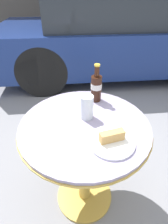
% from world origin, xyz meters
% --- Properties ---
extents(ground_plane, '(30.00, 30.00, 0.00)m').
position_xyz_m(ground_plane, '(0.00, 0.00, 0.00)').
color(ground_plane, gray).
extents(bistro_table, '(0.72, 0.72, 0.74)m').
position_xyz_m(bistro_table, '(0.00, 0.00, 0.54)').
color(bistro_table, gold).
rests_on(bistro_table, ground_plane).
extents(cola_bottle_left, '(0.07, 0.07, 0.24)m').
position_xyz_m(cola_bottle_left, '(0.10, 0.23, 0.83)').
color(cola_bottle_left, '#33190F').
rests_on(cola_bottle_left, bistro_table).
extents(drinking_glass, '(0.07, 0.07, 0.14)m').
position_xyz_m(drinking_glass, '(0.02, 0.05, 0.80)').
color(drinking_glass, silver).
rests_on(drinking_glass, bistro_table).
extents(lunch_plate_near, '(0.22, 0.22, 0.07)m').
position_xyz_m(lunch_plate_near, '(0.11, -0.15, 0.76)').
color(lunch_plate_near, white).
rests_on(lunch_plate_near, bistro_table).
extents(parked_car, '(3.86, 1.76, 1.35)m').
position_xyz_m(parked_car, '(0.71, 2.42, 0.64)').
color(parked_car, navy).
rests_on(parked_car, ground_plane).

